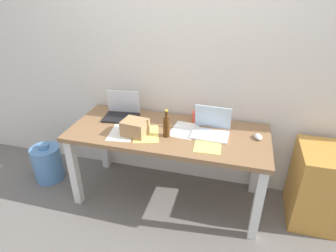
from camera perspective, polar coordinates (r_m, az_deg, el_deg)
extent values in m
plane|color=slate|center=(2.88, 0.00, -13.91)|extent=(8.00, 8.00, 0.00)
cube|color=silver|center=(2.62, 2.44, 14.24)|extent=(5.20, 0.08, 2.60)
cube|color=olive|center=(2.46, 0.00, -1.44)|extent=(1.73, 0.71, 0.04)
cube|color=silver|center=(2.73, -18.44, -8.90)|extent=(0.07, 0.07, 0.70)
cube|color=silver|center=(2.38, 17.70, -15.06)|extent=(0.07, 0.07, 0.70)
cube|color=silver|center=(3.15, -12.85, -2.76)|extent=(0.07, 0.07, 0.70)
cube|color=silver|center=(2.85, 17.56, -7.02)|extent=(0.07, 0.07, 0.70)
cube|color=black|center=(2.70, -9.50, 1.66)|extent=(0.34, 0.26, 0.02)
cube|color=white|center=(2.74, -9.03, 4.96)|extent=(0.32, 0.07, 0.22)
cube|color=silver|center=(2.39, 8.46, -1.86)|extent=(0.32, 0.22, 0.02)
cube|color=silver|center=(2.43, 9.09, 1.77)|extent=(0.31, 0.07, 0.22)
cylinder|color=#47280F|center=(2.33, -0.30, -0.31)|extent=(0.06, 0.06, 0.16)
cylinder|color=#47280F|center=(2.28, -0.31, 2.27)|extent=(0.02, 0.02, 0.07)
cylinder|color=gold|center=(2.26, -0.31, 3.16)|extent=(0.03, 0.03, 0.01)
ellipsoid|color=silver|center=(2.45, 17.83, -2.09)|extent=(0.08, 0.11, 0.03)
cube|color=tan|center=(2.38, -6.70, -0.32)|extent=(0.22, 0.19, 0.13)
cylinder|color=#D84C38|center=(2.60, 5.77, 1.89)|extent=(0.08, 0.08, 0.09)
cube|color=white|center=(2.47, 3.27, -0.80)|extent=(0.23, 0.31, 0.00)
cube|color=#F4E06B|center=(2.41, -4.46, -1.59)|extent=(0.29, 0.35, 0.00)
cube|color=#F4E06B|center=(2.29, 8.13, -3.50)|extent=(0.23, 0.31, 0.00)
cube|color=white|center=(2.45, -9.25, -1.35)|extent=(0.25, 0.32, 0.00)
cylinder|color=#598CC6|center=(3.24, -23.18, -6.96)|extent=(0.30, 0.30, 0.38)
cylinder|color=#598CC6|center=(3.13, -23.91, -3.74)|extent=(0.10, 0.10, 0.05)
cube|color=#C68938|center=(2.76, 28.01, -10.67)|extent=(0.40, 0.48, 0.69)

